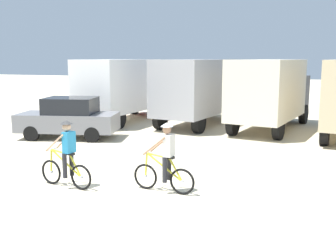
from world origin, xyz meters
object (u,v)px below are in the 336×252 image
Objects in this scene: sedan_parked at (69,118)px; cyclist_orange_shirt at (67,156)px; box_truck_cream_rv at (271,91)px; cyclist_cowboy_hat at (165,160)px; box_truck_grey_hauler at (199,89)px; box_truck_avon_van at (124,87)px.

cyclist_orange_shirt is at bearing -57.50° from sedan_parked.
box_truck_cream_rv is 3.88× the size of cyclist_cowboy_hat.
cyclist_orange_shirt is at bearing -111.45° from box_truck_cream_rv.
sedan_parked is 8.28m from cyclist_cowboy_hat.
box_truck_grey_hauler is 3.87× the size of cyclist_cowboy_hat.
box_truck_avon_van is 1.55× the size of sedan_parked.
box_truck_avon_van is 3.83× the size of cyclist_cowboy_hat.
box_truck_cream_rv is 10.53m from cyclist_cowboy_hat.
cyclist_cowboy_hat is (6.32, -5.34, -0.04)m from sedan_parked.
sedan_parked is at bearing 139.79° from cyclist_cowboy_hat.
box_truck_grey_hauler is 1.57× the size of sedan_parked.
box_truck_grey_hauler reaches higher than cyclist_cowboy_hat.
cyclist_orange_shirt is at bearing -72.28° from box_truck_avon_van.
cyclist_cowboy_hat is (-1.66, -10.35, -1.03)m from box_truck_cream_rv.
cyclist_orange_shirt is (-0.65, -11.16, -1.03)m from box_truck_grey_hauler.
box_truck_cream_rv is at bearing -4.96° from box_truck_grey_hauler.
cyclist_cowboy_hat reaches higher than sedan_parked.
box_truck_cream_rv is 1.57× the size of sedan_parked.
cyclist_orange_shirt is at bearing -169.25° from cyclist_cowboy_hat.
box_truck_grey_hauler is 10.89m from cyclist_cowboy_hat.
box_truck_avon_van is at bearing 107.72° from cyclist_orange_shirt.
box_truck_cream_rv is at bearing 32.11° from sedan_parked.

